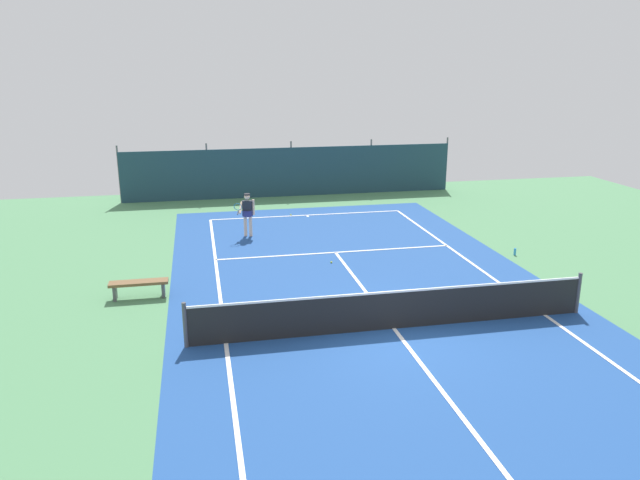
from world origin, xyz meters
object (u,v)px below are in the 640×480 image
object	(u,v)px
water_bottle	(515,252)
tennis_ball_near_player	(331,262)
tennis_ball_midcourt	(291,215)
tennis_player	(247,212)
tennis_net	(395,309)
courtside_bench	(139,285)

from	to	relation	value
water_bottle	tennis_ball_near_player	bearing A→B (deg)	176.30
water_bottle	tennis_ball_midcourt	bearing A→B (deg)	132.90
tennis_ball_near_player	tennis_ball_midcourt	world-z (taller)	same
tennis_player	tennis_ball_near_player	world-z (taller)	tennis_player
tennis_ball_near_player	tennis_ball_midcourt	xyz separation A→B (m)	(-0.29, 6.72, 0.00)
tennis_net	water_bottle	size ratio (longest dim) A/B	42.17
tennis_ball_near_player	water_bottle	distance (m)	6.36
courtside_bench	tennis_player	bearing A→B (deg)	58.30
tennis_net	courtside_bench	xyz separation A→B (m)	(-6.31, 3.40, -0.14)
tennis_player	water_bottle	distance (m)	9.73
tennis_net	water_bottle	xyz separation A→B (m)	(5.95, 4.90, -0.39)
tennis_ball_midcourt	courtside_bench	world-z (taller)	courtside_bench
tennis_ball_near_player	tennis_net	bearing A→B (deg)	-85.77
tennis_ball_midcourt	courtside_bench	xyz separation A→B (m)	(-5.63, -8.64, 0.34)
courtside_bench	water_bottle	distance (m)	12.36
water_bottle	tennis_net	bearing A→B (deg)	-140.54
tennis_ball_midcourt	water_bottle	world-z (taller)	water_bottle
tennis_player	tennis_ball_near_player	xyz separation A→B (m)	(2.39, -3.81, -0.93)
tennis_net	tennis_ball_midcourt	bearing A→B (deg)	93.23
tennis_ball_midcourt	courtside_bench	distance (m)	10.32
tennis_ball_near_player	courtside_bench	world-z (taller)	courtside_bench
tennis_net	courtside_bench	distance (m)	7.17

